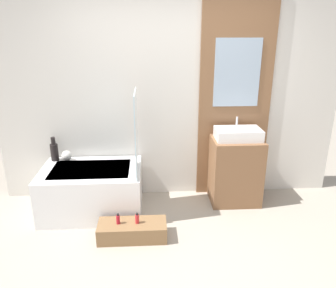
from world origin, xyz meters
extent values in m
plane|color=#A39989|center=(0.00, 0.00, 0.00)|extent=(12.00, 12.00, 0.00)
cube|color=silver|center=(0.00, 1.58, 1.30)|extent=(4.20, 0.06, 2.60)
cube|color=brown|center=(0.79, 1.53, 1.30)|extent=(0.88, 0.03, 2.60)
cube|color=#9EB2C6|center=(0.79, 1.51, 1.57)|extent=(0.55, 0.01, 0.80)
cube|color=white|center=(-0.94, 1.14, 0.27)|extent=(1.14, 0.78, 0.54)
cube|color=silver|center=(-0.94, 1.14, 0.54)|extent=(0.89, 0.55, 0.01)
cube|color=silver|center=(-0.40, 1.04, 1.00)|extent=(0.01, 0.53, 0.91)
cube|color=olive|center=(-0.45, 0.56, 0.09)|extent=(0.71, 0.29, 0.18)
cube|color=brown|center=(0.79, 1.28, 0.41)|extent=(0.59, 0.46, 0.82)
cube|color=white|center=(0.79, 1.28, 0.89)|extent=(0.53, 0.33, 0.13)
cylinder|color=silver|center=(0.79, 1.37, 1.01)|extent=(0.02, 0.02, 0.12)
cylinder|color=black|center=(-1.41, 1.43, 0.64)|extent=(0.09, 0.09, 0.21)
cylinder|color=black|center=(-1.41, 1.43, 0.79)|extent=(0.05, 0.05, 0.09)
sphere|color=silver|center=(-1.27, 1.42, 0.60)|extent=(0.12, 0.12, 0.12)
cylinder|color=#B21928|center=(-0.59, 0.56, 0.22)|extent=(0.04, 0.04, 0.09)
cylinder|color=black|center=(-0.59, 0.56, 0.28)|extent=(0.02, 0.02, 0.02)
cylinder|color=red|center=(-0.40, 0.56, 0.23)|extent=(0.04, 0.04, 0.09)
cylinder|color=black|center=(-0.40, 0.56, 0.28)|extent=(0.02, 0.02, 0.02)
camera|label=1|loc=(-0.25, -2.35, 2.08)|focal=35.00mm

